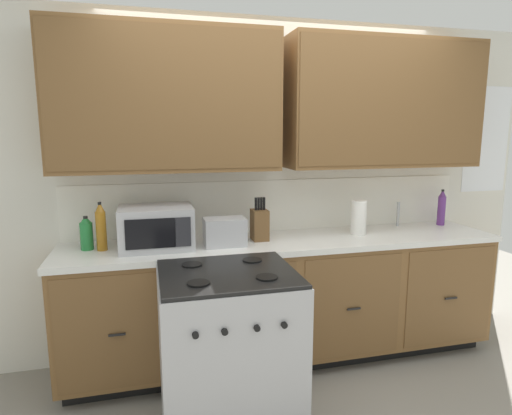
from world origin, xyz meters
name	(u,v)px	position (x,y,z in m)	size (l,w,h in m)	color
ground_plane	(298,380)	(0.00, 0.00, 0.00)	(8.00, 8.00, 0.00)	gray
wall_unit	(280,135)	(0.00, 0.50, 1.68)	(4.34, 0.40, 2.53)	silver
counter_run	(286,299)	(0.00, 0.30, 0.48)	(3.17, 0.64, 0.93)	black
stove_range	(229,350)	(-0.55, -0.33, 0.47)	(0.76, 0.68, 0.95)	#B7B7BC
microwave	(156,227)	(-0.91, 0.30, 1.07)	(0.48, 0.37, 0.28)	#B7B7BC
toaster	(225,232)	(-0.46, 0.25, 1.03)	(0.28, 0.18, 0.19)	#B7B7BC
knife_block	(260,224)	(-0.19, 0.34, 1.05)	(0.11, 0.14, 0.31)	brown
sink_faucet	(398,214)	(1.04, 0.51, 1.03)	(0.02, 0.02, 0.20)	#B2B5BA
paper_towel_roll	(359,217)	(0.58, 0.32, 1.06)	(0.12, 0.12, 0.26)	white
bottle_green	(86,233)	(-1.36, 0.37, 1.04)	(0.08, 0.08, 0.23)	#237A38
bottle_violet	(442,208)	(1.40, 0.45, 1.08)	(0.06, 0.06, 0.30)	#663384
bottle_amber	(101,227)	(-1.26, 0.33, 1.09)	(0.07, 0.07, 0.32)	#9E6619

